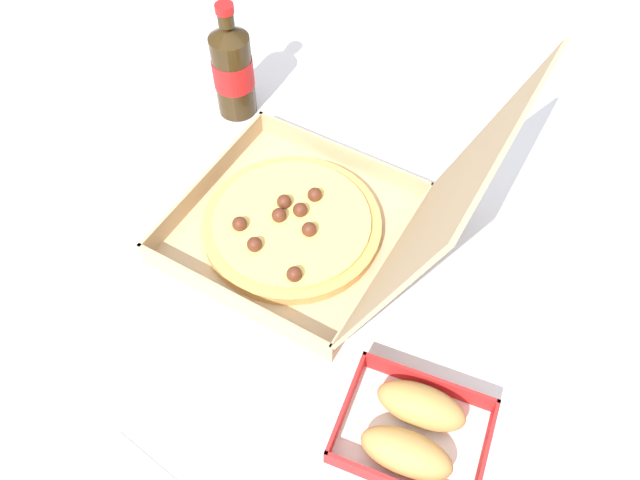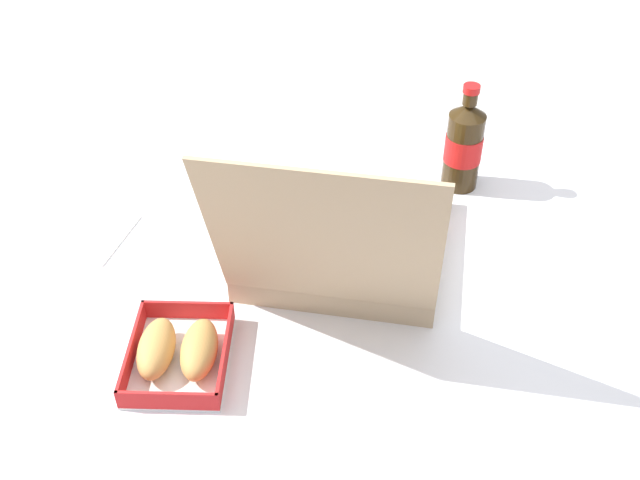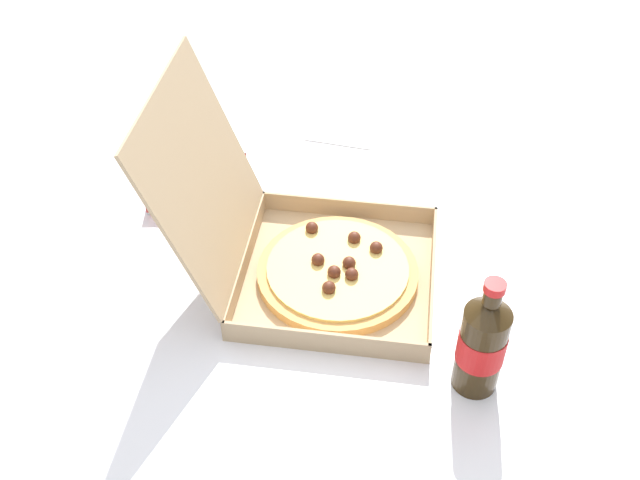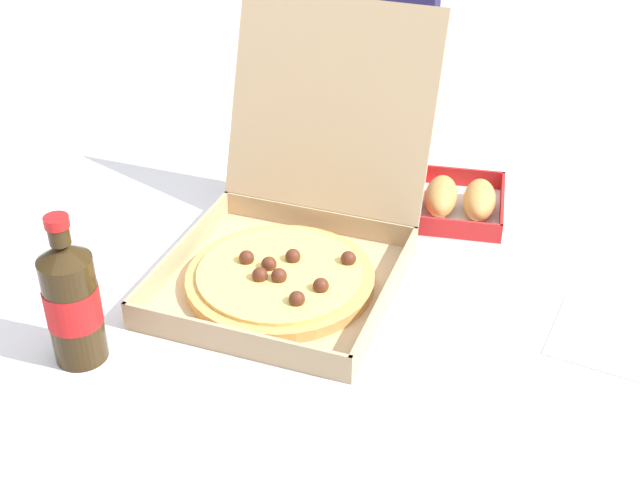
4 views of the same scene
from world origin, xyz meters
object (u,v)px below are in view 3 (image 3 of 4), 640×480
Objects in this scene: paper_menu at (348,119)px; pizza_box_open at (314,255)px; cola_bottle at (482,343)px; bread_side_box at (198,181)px.

pizza_box_open is at bearing -173.95° from paper_menu.
paper_menu is at bearing 13.11° from cola_bottle.
cola_bottle is (-0.24, -0.25, 0.04)m from pizza_box_open.
bread_side_box is 0.91× the size of paper_menu.
paper_menu is at bearing -50.85° from bread_side_box.
cola_bottle is (-0.48, -0.49, 0.07)m from bread_side_box.
pizza_box_open is 2.67× the size of bread_side_box.
bread_side_box is (0.25, 0.24, -0.03)m from pizza_box_open.
pizza_box_open is 2.27× the size of cola_bottle.
pizza_box_open is 0.34m from bread_side_box.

